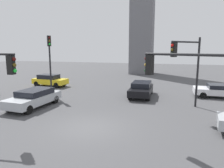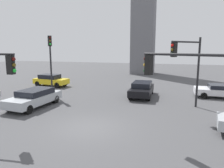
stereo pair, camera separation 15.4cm
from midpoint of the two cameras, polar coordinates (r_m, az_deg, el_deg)
The scene contains 9 objects.
ground_plane at distance 12.68m, azimuth -5.76°, elevation -11.76°, with size 109.04×109.04×0.00m, color #4C4C4F.
traffic_light_0 at distance 21.34m, azimuth -16.28°, elevation 7.70°, with size 0.47×0.47×5.84m.
traffic_light_1 at distance 9.87m, azimuth 19.78°, elevation 1.69°, with size 3.95×2.00×4.75m.
traffic_light_2 at distance 16.41m, azimuth 20.09°, elevation 6.26°, with size 2.15×2.61×5.47m.
car_0 at distance 26.80m, azimuth -16.23°, elevation 1.05°, with size 4.32×2.02×1.47m.
car_1 at distance 20.51m, azimuth 8.36°, elevation -1.31°, with size 2.08×4.68×1.40m.
car_2 at distance 17.78m, azimuth -20.25°, elevation -3.50°, with size 2.30×4.86×1.40m.
car_6 at distance 22.40m, azimuth 27.90°, elevation -1.60°, with size 4.71×2.22×1.25m.
skyline_tower at distance 39.89m, azimuth 8.81°, elevation 18.91°, with size 4.00×4.00×22.18m, color slate.
Camera 2 is at (4.76, -10.81, 4.63)m, focal length 33.46 mm.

